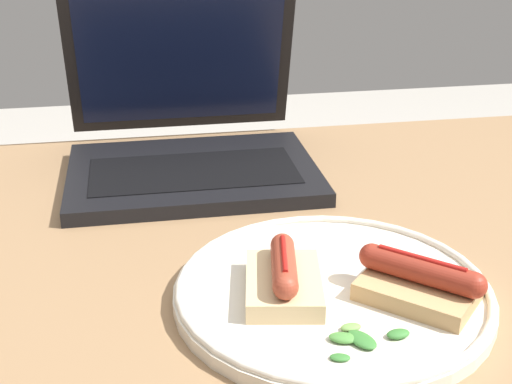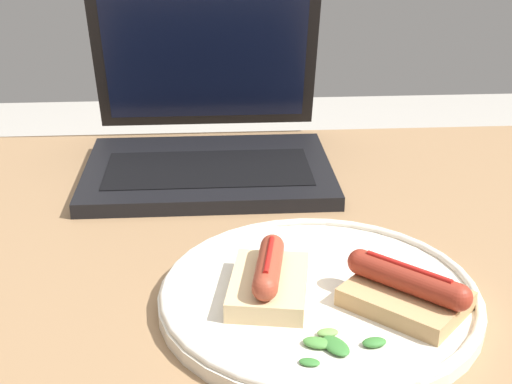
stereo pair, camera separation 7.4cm
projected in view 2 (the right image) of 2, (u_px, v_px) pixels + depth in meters
The scene contains 6 objects.
desk at pixel (314, 306), 0.79m from camera, with size 1.23×0.77×0.71m.
laptop at pixel (208, 137), 0.95m from camera, with size 0.32×0.29×0.23m.
plate at pixel (319, 295), 0.65m from camera, with size 0.29×0.29×0.02m.
sausage_toast_left at pixel (269, 279), 0.64m from camera, with size 0.08×0.11×0.04m.
sausage_toast_middle at pixel (406, 291), 0.62m from camera, with size 0.12×0.12×0.04m.
salad_pile at pixel (335, 344), 0.57m from camera, with size 0.08×0.05×0.01m.
Camera 2 is at (-0.11, -0.66, 1.07)m, focal length 50.00 mm.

